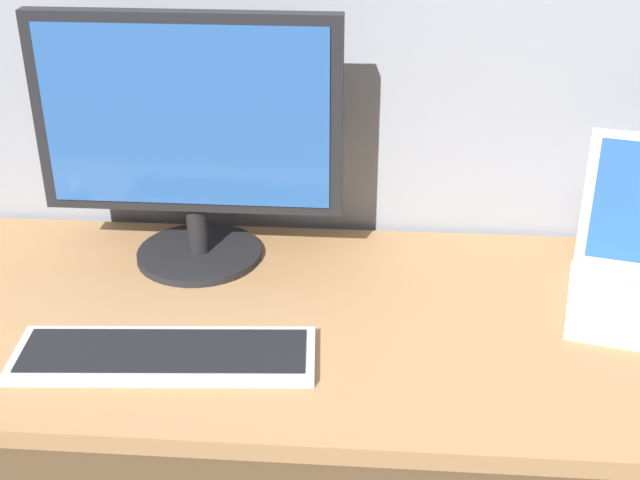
% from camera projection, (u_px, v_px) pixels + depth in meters
% --- Properties ---
extents(desk, '(1.88, 0.63, 0.71)m').
position_uv_depth(desk, '(411.00, 416.00, 1.45)').
color(desk, '#A87A4C').
rests_on(desk, ground).
extents(external_monitor, '(0.52, 0.23, 0.45)m').
position_uv_depth(external_monitor, '(189.00, 134.00, 1.44)').
color(external_monitor, black).
rests_on(external_monitor, desk).
extents(wired_keyboard, '(0.46, 0.17, 0.02)m').
position_uv_depth(wired_keyboard, '(165.00, 355.00, 1.27)').
color(wired_keyboard, '#BCBCC1').
rests_on(wired_keyboard, desk).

